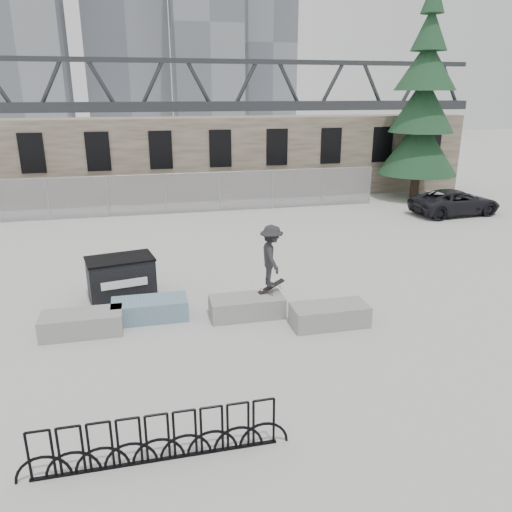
{
  "coord_description": "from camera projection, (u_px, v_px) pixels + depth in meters",
  "views": [
    {
      "loc": [
        -1.11,
        -12.36,
        5.87
      ],
      "look_at": [
        1.99,
        1.08,
        1.3
      ],
      "focal_mm": 35.0,
      "sensor_mm": 36.0,
      "label": 1
    }
  ],
  "objects": [
    {
      "name": "planter_center_left",
      "position": [
        150.0,
        308.0,
        13.43
      ],
      "size": [
        2.0,
        0.9,
        0.56
      ],
      "color": "#2F698E",
      "rests_on": "ground"
    },
    {
      "name": "stone_wall",
      "position": [
        160.0,
        159.0,
        27.83
      ],
      "size": [
        36.0,
        2.58,
        4.5
      ],
      "color": "brown",
      "rests_on": "ground"
    },
    {
      "name": "skateboarder",
      "position": [
        271.0,
        256.0,
        13.56
      ],
      "size": [
        0.77,
        1.14,
        1.93
      ],
      "rotation": [
        0.0,
        0.0,
        1.53
      ],
      "color": "#252527",
      "rests_on": "ground"
    },
    {
      "name": "dumpster",
      "position": [
        121.0,
        278.0,
        14.71
      ],
      "size": [
        2.1,
        1.5,
        1.26
      ],
      "rotation": [
        0.0,
        0.0,
        0.19
      ],
      "color": "black",
      "rests_on": "ground"
    },
    {
      "name": "planter_offset",
      "position": [
        330.0,
        314.0,
        13.08
      ],
      "size": [
        2.0,
        0.9,
        0.56
      ],
      "color": "gray",
      "rests_on": "ground"
    },
    {
      "name": "suv",
      "position": [
        455.0,
        202.0,
        24.79
      ],
      "size": [
        4.65,
        2.44,
        1.25
      ],
      "primitive_type": "imported",
      "rotation": [
        0.0,
        0.0,
        1.65
      ],
      "color": "black",
      "rests_on": "ground"
    },
    {
      "name": "planter_far_left",
      "position": [
        82.0,
        323.0,
        12.62
      ],
      "size": [
        2.0,
        0.9,
        0.56
      ],
      "color": "gray",
      "rests_on": "ground"
    },
    {
      "name": "spruce_tree",
      "position": [
        422.0,
        109.0,
        27.31
      ],
      "size": [
        4.37,
        4.37,
        11.5
      ],
      "color": "#38281E",
      "rests_on": "ground"
    },
    {
      "name": "ground",
      "position": [
        194.0,
        319.0,
        13.52
      ],
      "size": [
        120.0,
        120.0,
        0.0
      ],
      "primitive_type": "plane",
      "color": "#ADADA8",
      "rests_on": "ground"
    },
    {
      "name": "chainlink_fence",
      "position": [
        165.0,
        194.0,
        24.75
      ],
      "size": [
        22.06,
        0.06,
        2.02
      ],
      "color": "gray",
      "rests_on": "ground"
    },
    {
      "name": "bike_rack",
      "position": [
        158.0,
        439.0,
        8.19
      ],
      "size": [
        4.49,
        0.08,
        0.9
      ],
      "rotation": [
        0.0,
        0.0,
        0.01
      ],
      "color": "black",
      "rests_on": "ground"
    },
    {
      "name": "planter_center_right",
      "position": [
        247.0,
        306.0,
        13.6
      ],
      "size": [
        2.0,
        0.9,
        0.56
      ],
      "color": "gray",
      "rests_on": "ground"
    },
    {
      "name": "truss_bridge",
      "position": [
        223.0,
        105.0,
        65.23
      ],
      "size": [
        70.0,
        3.0,
        9.8
      ],
      "color": "#2D3033",
      "rests_on": "ground"
    },
    {
      "name": "skyline_towers",
      "position": [
        130.0,
        7.0,
        93.55
      ],
      "size": [
        58.0,
        28.0,
        48.0
      ],
      "color": "slate",
      "rests_on": "ground"
    }
  ]
}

